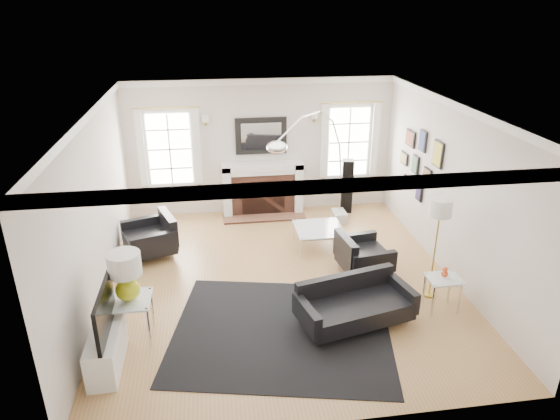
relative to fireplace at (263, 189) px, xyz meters
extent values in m
plane|color=#A77246|center=(0.00, -2.79, -0.54)|extent=(6.00, 6.00, 0.00)
cube|color=beige|center=(0.00, 0.21, 0.86)|extent=(5.50, 0.04, 2.80)
cube|color=beige|center=(0.00, -5.79, 0.86)|extent=(5.50, 0.04, 2.80)
cube|color=beige|center=(-2.75, -2.79, 0.86)|extent=(0.04, 6.00, 2.80)
cube|color=beige|center=(2.75, -2.79, 0.86)|extent=(0.04, 6.00, 2.80)
cube|color=white|center=(0.00, -2.79, 2.26)|extent=(5.50, 6.00, 0.02)
cube|color=white|center=(0.00, -2.79, 2.20)|extent=(5.50, 6.00, 0.12)
cube|color=white|center=(-0.75, 0.01, 0.01)|extent=(0.18, 0.38, 1.10)
cube|color=white|center=(0.75, 0.01, 0.01)|extent=(0.18, 0.38, 1.10)
cube|color=white|center=(0.00, 0.01, 0.51)|extent=(1.70, 0.38, 0.12)
cube|color=white|center=(0.00, 0.01, 0.41)|extent=(1.50, 0.34, 0.10)
cube|color=brown|center=(0.00, 0.03, -0.09)|extent=(1.30, 0.30, 0.90)
cube|color=black|center=(0.00, -0.07, -0.16)|extent=(0.90, 0.10, 0.76)
cube|color=brown|center=(0.00, -0.24, -0.52)|extent=(1.70, 0.50, 0.04)
cube|color=black|center=(0.00, 0.17, 1.11)|extent=(1.05, 0.06, 0.75)
cube|color=white|center=(0.00, 0.13, 1.11)|extent=(0.82, 0.02, 0.55)
cube|color=white|center=(-1.85, 0.18, 0.91)|extent=(1.00, 0.05, 1.60)
cube|color=white|center=(-1.85, 0.15, 0.91)|extent=(0.84, 0.02, 1.44)
cube|color=white|center=(-2.40, 0.08, 0.96)|extent=(0.14, 0.05, 1.55)
cube|color=white|center=(-1.30, 0.08, 0.96)|extent=(0.14, 0.05, 1.55)
cube|color=white|center=(1.85, 0.18, 0.91)|extent=(1.00, 0.05, 1.60)
cube|color=white|center=(1.85, 0.15, 0.91)|extent=(0.84, 0.02, 1.44)
cube|color=white|center=(1.30, 0.08, 0.96)|extent=(0.14, 0.05, 1.55)
cube|color=white|center=(2.40, 0.08, 0.96)|extent=(0.14, 0.05, 1.55)
cube|color=black|center=(2.72, -2.19, 1.31)|extent=(0.03, 0.34, 0.44)
cube|color=gold|center=(2.70, -2.19, 1.31)|extent=(0.01, 0.29, 0.39)
cube|color=black|center=(2.72, -1.54, 1.36)|extent=(0.03, 0.28, 0.38)
cube|color=navy|center=(2.70, -1.54, 1.36)|extent=(0.01, 0.23, 0.33)
cube|color=black|center=(2.72, -0.99, 1.26)|extent=(0.03, 0.40, 0.30)
cube|color=brown|center=(2.70, -0.99, 1.26)|extent=(0.01, 0.35, 0.25)
cube|color=black|center=(2.72, -1.89, 0.81)|extent=(0.03, 0.30, 0.30)
cube|color=olive|center=(2.70, -1.89, 0.81)|extent=(0.01, 0.25, 0.25)
cube|color=black|center=(2.72, -1.34, 0.86)|extent=(0.03, 0.26, 0.34)
cube|color=#43714E|center=(2.70, -1.34, 0.86)|extent=(0.01, 0.21, 0.29)
cube|color=black|center=(2.72, -0.79, 0.81)|extent=(0.03, 0.32, 0.24)
cube|color=#A59447|center=(2.70, -0.79, 0.81)|extent=(0.01, 0.27, 0.19)
cube|color=black|center=(2.72, -1.64, 0.41)|extent=(0.03, 0.24, 0.30)
cube|color=#3A2D5B|center=(2.70, -1.64, 0.41)|extent=(0.01, 0.19, 0.25)
cube|color=black|center=(2.72, -1.04, 0.41)|extent=(0.03, 0.28, 0.22)
cube|color=#854D67|center=(2.70, -1.04, 0.41)|extent=(0.01, 0.23, 0.17)
cube|color=white|center=(-2.45, -4.49, -0.29)|extent=(0.35, 1.00, 0.50)
cube|color=black|center=(-2.40, -4.49, 0.26)|extent=(0.05, 1.00, 0.58)
cube|color=black|center=(-0.20, -4.11, -0.54)|extent=(3.41, 3.03, 0.01)
cube|color=black|center=(0.84, -4.10, -0.30)|extent=(1.66, 1.07, 0.26)
cube|color=black|center=(0.77, -3.78, -0.12)|extent=(1.52, 0.48, 0.43)
cube|color=black|center=(0.11, -4.27, -0.20)|extent=(0.29, 0.73, 0.32)
cube|color=black|center=(1.57, -3.92, -0.20)|extent=(0.29, 0.73, 0.32)
cube|color=black|center=(-2.20, -1.61, -0.26)|extent=(1.01, 1.01, 0.30)
cube|color=black|center=(-1.86, -1.49, -0.05)|extent=(0.39, 0.80, 0.50)
cube|color=black|center=(-2.33, -1.24, -0.15)|extent=(0.79, 0.37, 0.38)
cube|color=black|center=(-2.07, -1.99, -0.15)|extent=(0.79, 0.37, 0.38)
cube|color=black|center=(1.38, -2.73, -0.28)|extent=(0.84, 0.84, 0.28)
cube|color=black|center=(1.05, -2.77, -0.07)|extent=(0.23, 0.76, 0.47)
cube|color=black|center=(1.43, -3.10, -0.17)|extent=(0.76, 0.21, 0.36)
cube|color=black|center=(1.33, -2.35, -0.17)|extent=(0.76, 0.21, 0.36)
cube|color=silver|center=(0.84, -1.69, -0.17)|extent=(0.86, 0.86, 0.02)
cylinder|color=silver|center=(0.46, -2.08, -0.35)|extent=(0.04, 0.04, 0.38)
cylinder|color=silver|center=(1.23, -2.08, -0.35)|extent=(0.04, 0.04, 0.38)
cylinder|color=silver|center=(0.46, -1.30, -0.35)|extent=(0.04, 0.04, 0.38)
cylinder|color=silver|center=(1.23, -1.30, -0.35)|extent=(0.04, 0.04, 0.38)
cube|color=silver|center=(-2.20, -3.98, 0.06)|extent=(0.56, 0.56, 0.02)
cylinder|color=silver|center=(-2.44, -4.22, -0.23)|extent=(0.04, 0.04, 0.62)
cylinder|color=silver|center=(-1.96, -4.22, -0.23)|extent=(0.04, 0.04, 0.62)
cylinder|color=silver|center=(-2.44, -3.74, -0.23)|extent=(0.04, 0.04, 0.62)
cylinder|color=silver|center=(-1.96, -3.74, -0.23)|extent=(0.04, 0.04, 0.62)
cube|color=silver|center=(2.20, -3.91, -0.02)|extent=(0.48, 0.40, 0.02)
cylinder|color=silver|center=(2.00, -4.08, -0.28)|extent=(0.04, 0.04, 0.53)
cylinder|color=silver|center=(2.40, -4.08, -0.28)|extent=(0.04, 0.04, 0.53)
cylinder|color=silver|center=(2.00, -3.75, -0.28)|extent=(0.04, 0.04, 0.53)
cylinder|color=silver|center=(2.40, -3.75, -0.28)|extent=(0.04, 0.04, 0.53)
sphere|color=#BEC418|center=(-2.20, -3.98, 0.23)|extent=(0.32, 0.32, 0.32)
cylinder|color=#BEC418|center=(-2.20, -3.98, 0.39)|extent=(0.04, 0.04, 0.13)
cylinder|color=white|center=(-2.20, -3.98, 0.61)|extent=(0.43, 0.43, 0.30)
sphere|color=red|center=(2.20, -3.91, 0.06)|extent=(0.10, 0.10, 0.10)
sphere|color=red|center=(2.20, -3.91, 0.13)|extent=(0.07, 0.07, 0.07)
cube|color=silver|center=(1.51, -0.61, -0.44)|extent=(0.26, 0.42, 0.21)
ellipsoid|color=silver|center=(0.05, -1.87, 1.44)|extent=(0.36, 0.36, 0.21)
cylinder|color=gold|center=(2.20, -3.53, -0.53)|extent=(0.20, 0.20, 0.03)
cylinder|color=gold|center=(2.20, -3.53, 0.17)|extent=(0.02, 0.02, 1.43)
cylinder|color=white|center=(2.20, -3.53, 0.93)|extent=(0.33, 0.33, 0.26)
cube|color=black|center=(1.78, -0.14, 0.03)|extent=(0.27, 0.27, 1.15)
camera|label=1|loc=(-1.03, -9.74, 3.72)|focal=32.00mm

